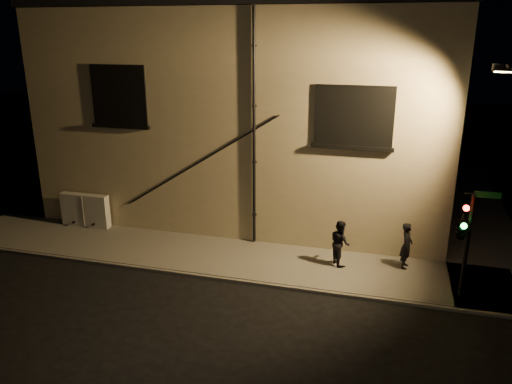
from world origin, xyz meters
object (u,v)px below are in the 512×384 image
(utility_cabinet, at_px, (85,210))
(traffic_signal, at_px, (462,228))
(pedestrian_a, at_px, (406,246))
(pedestrian_b, at_px, (340,243))

(utility_cabinet, xyz_separation_m, traffic_signal, (13.79, -2.17, 1.56))
(utility_cabinet, distance_m, pedestrian_a, 12.43)
(traffic_signal, bearing_deg, pedestrian_a, 129.10)
(pedestrian_b, bearing_deg, pedestrian_a, -111.68)
(traffic_signal, bearing_deg, pedestrian_b, 158.65)
(pedestrian_b, bearing_deg, utility_cabinet, 55.66)
(pedestrian_a, bearing_deg, utility_cabinet, 97.34)
(utility_cabinet, xyz_separation_m, pedestrian_a, (12.42, -0.48, 0.12))
(pedestrian_b, relative_size, traffic_signal, 0.47)
(utility_cabinet, height_order, pedestrian_b, pedestrian_b)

